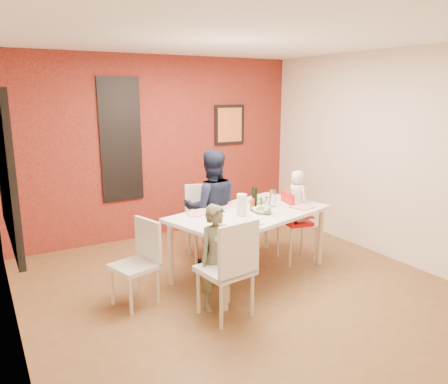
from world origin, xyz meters
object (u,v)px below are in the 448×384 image
dining_table (250,217)px  chair_far (204,217)px  child_near (217,258)px  paper_towel_roll (242,205)px  child_far (211,208)px  high_chair (294,220)px  chair_left (140,257)px  chair_near (231,265)px  toddler (297,196)px  wine_bottle (255,198)px

dining_table → chair_far: size_ratio=2.15×
child_near → paper_towel_roll: bearing=37.4°
chair_far → child_far: child_far is taller
dining_table → paper_towel_roll: 0.29m
high_chair → chair_left: bearing=104.2°
chair_near → child_near: size_ratio=0.91×
dining_table → chair_near: size_ratio=2.09×
chair_near → child_far: size_ratio=0.68×
high_chair → paper_towel_roll: paper_towel_roll is taller
child_near → toddler: (1.51, 0.62, 0.33)m
chair_left → child_far: 1.32m
high_chair → child_near: size_ratio=0.84×
child_far → toddler: child_far is taller
chair_near → dining_table: bearing=-140.2°
chair_left → paper_towel_roll: (1.20, -0.07, 0.42)m
dining_table → high_chair: bearing=5.3°
chair_left → wine_bottle: size_ratio=3.48×
high_chair → child_near: 1.62m
chair_far → wine_bottle: 0.84m
child_far → chair_left: bearing=45.6°
chair_near → high_chair: bearing=-156.7°
wine_bottle → high_chair: bearing=-5.8°
chair_left → wine_bottle: 1.59m
toddler → paper_towel_roll: toddler is taller
toddler → paper_towel_roll: size_ratio=2.58×
toddler → paper_towel_roll: (-0.94, -0.17, 0.04)m
child_far → dining_table: bearing=130.6°
child_near → child_far: bearing=63.3°
chair_near → chair_far: size_ratio=1.03×
paper_towel_roll → chair_left: bearing=176.8°
chair_left → child_near: child_near is taller
child_near → dining_table: bearing=35.6°
chair_near → wine_bottle: size_ratio=3.94×
high_chair → child_far: 1.08m
chair_near → chair_left: (-0.63, 0.77, -0.06)m
child_near → paper_towel_roll: 0.82m
chair_near → toddler: (1.50, 0.87, 0.31)m
chair_far → high_chair: bearing=-26.1°
high_chair → wine_bottle: wine_bottle is taller
child_near → child_far: child_far is taller
wine_bottle → chair_near: bearing=-133.7°
chair_far → child_far: 0.31m
chair_far → child_far: (-0.02, -0.25, 0.19)m
chair_near → wine_bottle: (0.90, 0.94, 0.35)m
high_chair → paper_towel_roll: bearing=112.2°
child_far → toddler: bearing=171.8°
child_near → wine_bottle: 1.20m
wine_bottle → paper_towel_roll: paper_towel_roll is taller
chair_far → chair_left: chair_far is taller
high_chair → paper_towel_roll: (-0.92, -0.18, 0.36)m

